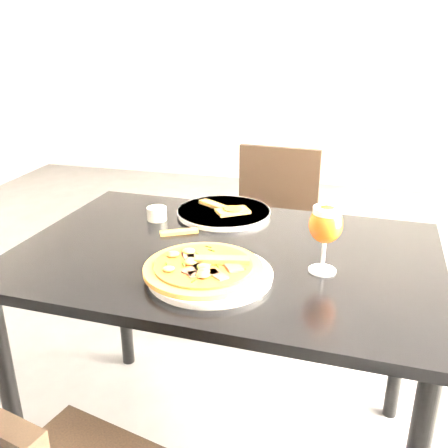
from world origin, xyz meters
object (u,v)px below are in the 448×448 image
(chair_far, at_px, (271,235))
(beer_glass, at_px, (326,225))
(dining_table, at_px, (225,278))
(pizza, at_px, (204,267))

(chair_far, bearing_deg, beer_glass, -68.78)
(dining_table, relative_size, beer_glass, 6.73)
(dining_table, bearing_deg, beer_glass, -9.70)
(chair_far, distance_m, beer_glass, 1.01)
(chair_far, height_order, pizza, chair_far)
(dining_table, distance_m, beer_glass, 0.36)
(chair_far, relative_size, pizza, 2.75)
(dining_table, xyz_separation_m, chair_far, (0.01, 0.81, -0.19))
(beer_glass, bearing_deg, pizza, -159.71)
(beer_glass, bearing_deg, chair_far, 107.25)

